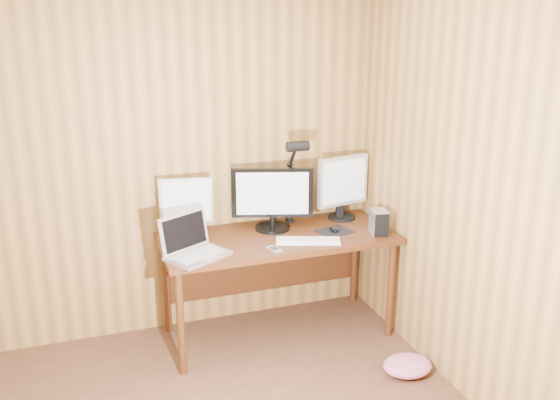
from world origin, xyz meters
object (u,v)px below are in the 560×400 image
monitor_center (272,198)px  desk (274,248)px  keyboard (308,241)px  speaker (338,211)px  monitor_left (186,205)px  desk_lamp (294,169)px  phone (274,249)px  hard_drive (379,222)px  laptop (192,246)px  monitor_right (343,185)px  mouse (334,229)px

monitor_center → desk: bearing=-80.2°
desk → keyboard: size_ratio=3.59×
desk → speaker: speaker is taller
monitor_left → desk_lamp: (0.76, -0.05, 0.20)m
phone → desk: bearing=55.4°
hard_drive → monitor_center: bearing=166.1°
keyboard → monitor_left: bearing=171.4°
monitor_left → laptop: size_ratio=0.89×
desk → desk_lamp: size_ratio=2.38×
monitor_left → speaker: size_ratio=3.75×
desk → monitor_right: (0.57, 0.11, 0.38)m
laptop → phone: bearing=-39.4°
hard_drive → laptop: bearing=-168.9°
desk → keyboard: 0.33m
keyboard → monitor_center: bearing=133.6°
monitor_right → keyboard: (-0.42, -0.37, -0.25)m
desk_lamp → keyboard: bearing=-111.1°
phone → monitor_left: bearing=119.8°
keyboard → desk_lamp: bearing=105.7°
monitor_center → speaker: (0.54, 0.06, -0.18)m
monitor_center → desk_lamp: (0.17, 0.02, 0.19)m
speaker → desk: bearing=-166.9°
mouse → desk_lamp: 0.50m
monitor_center → speaker: 0.57m
mouse → hard_drive: hard_drive is taller
monitor_right → speaker: (-0.02, 0.01, -0.20)m
hard_drive → phone: bearing=-163.3°
monitor_left → phone: size_ratio=3.44×
phone → speaker: speaker is taller
monitor_center → keyboard: monitor_center is taller
laptop → mouse: size_ratio=4.39×
monitor_right → phone: 0.85m
monitor_right → laptop: bearing=-175.5°
monitor_center → mouse: monitor_center is taller
monitor_left → mouse: (0.98, -0.27, -0.19)m
desk_lamp → monitor_center: bearing=170.5°
monitor_left → monitor_right: (1.15, -0.02, 0.04)m
desk → laptop: (-0.62, -0.23, 0.19)m
monitor_left → desk_lamp: size_ratio=0.60×
keyboard → mouse: mouse is taller
monitor_left → laptop: bearing=-84.7°
mouse → monitor_center: bearing=155.0°
laptop → phone: 0.53m
monitor_center → monitor_right: bearing=22.2°
keyboard → mouse: (0.25, 0.13, 0.01)m
phone → speaker: bearing=18.5°
laptop → desk_lamp: size_ratio=0.68×
keyboard → mouse: 0.28m
monitor_right → mouse: 0.38m
monitor_center → laptop: monitor_center is taller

